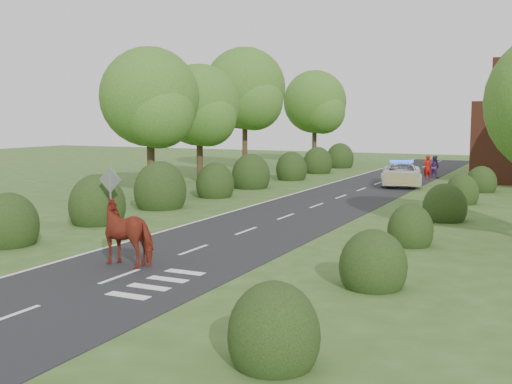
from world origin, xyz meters
The scene contains 14 objects.
ground centered at (0.00, 0.00, 0.00)m, with size 120.00×120.00×0.00m, color #34501E.
road centered at (0.00, 15.00, 0.01)m, with size 6.00×70.00×0.02m, color black.
road_markings centered at (-1.60, 12.93, 0.03)m, with size 4.96×70.00×0.01m.
hedgerow_left centered at (-6.51, 11.69, 0.75)m, with size 2.75×50.41×3.00m.
hedgerow_right centered at (6.60, 11.21, 0.55)m, with size 2.10×45.78×2.10m.
tree_left_a centered at (-9.75, 11.86, 5.34)m, with size 5.74×5.60×8.38m.
tree_left_b centered at (-11.25, 19.86, 5.04)m, with size 5.74×5.60×8.07m.
tree_left_c centered at (-12.70, 29.83, 6.53)m, with size 6.97×6.80×10.22m.
tree_left_d centered at (-10.23, 39.85, 5.64)m, with size 6.15×6.00×8.89m.
road_sign centered at (-5.00, 2.00, 1.65)m, with size 1.06×0.08×2.53m.
cow centered at (-0.68, -2.56, 0.83)m, with size 1.24×2.35×1.67m, color maroon.
police_van centered at (1.68, 23.39, 0.75)m, with size 3.62×5.86×1.66m.
pedestrian_red centered at (2.45, 28.18, 0.87)m, with size 0.63×0.42×1.74m, color #AA0F09.
pedestrian_purple centered at (2.70, 29.50, 0.83)m, with size 0.80×0.63×1.65m, color #4B286B.
Camera 1 is at (11.02, -18.23, 4.48)m, focal length 45.00 mm.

